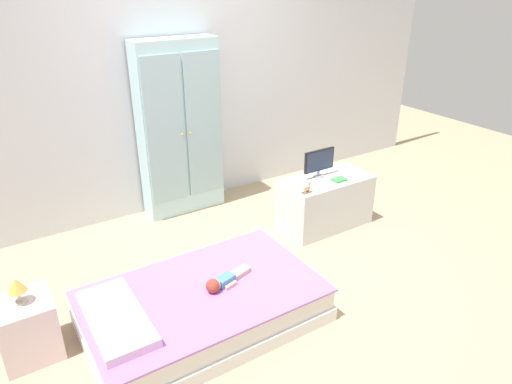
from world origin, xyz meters
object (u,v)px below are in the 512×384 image
at_px(rocking_horse_toy, 307,188).
at_px(tv_stand, 325,202).
at_px(bed, 204,306).
at_px(book_green, 339,180).
at_px(wardrobe, 180,129).
at_px(nightstand, 28,328).
at_px(tv_monitor, 319,161).
at_px(table_lamp, 17,287).
at_px(doll, 221,282).

bearing_deg(rocking_horse_toy, tv_stand, 23.38).
xyz_separation_m(bed, book_green, (1.66, 0.52, 0.36)).
relative_size(wardrobe, tv_stand, 1.99).
bearing_deg(rocking_horse_toy, bed, -159.32).
distance_m(nightstand, book_green, 2.74).
distance_m(tv_monitor, rocking_horse_toy, 0.40).
bearing_deg(tv_stand, bed, -158.73).
distance_m(wardrobe, book_green, 1.58).
height_order(table_lamp, book_green, table_lamp).
distance_m(doll, nightstand, 1.24).
bearing_deg(doll, table_lamp, 163.62).
relative_size(bed, rocking_horse_toy, 14.80).
bearing_deg(nightstand, rocking_horse_toy, 3.86).
bearing_deg(wardrobe, table_lamp, -141.37).
relative_size(table_lamp, tv_monitor, 0.53).
height_order(nightstand, wardrobe, wardrobe).
distance_m(bed, tv_monitor, 1.78).
distance_m(bed, doll, 0.21).
relative_size(table_lamp, wardrobe, 0.10).
bearing_deg(tv_stand, wardrobe, 133.45).
height_order(nightstand, book_green, book_green).
bearing_deg(bed, doll, -13.22).
relative_size(table_lamp, book_green, 1.33).
distance_m(tv_stand, rocking_horse_toy, 0.48).
relative_size(nightstand, book_green, 3.14).
bearing_deg(bed, nightstand, 163.25).
relative_size(nightstand, tv_stand, 0.48).
height_order(bed, doll, doll).
height_order(nightstand, rocking_horse_toy, rocking_horse_toy).
height_order(bed, nightstand, nightstand).
relative_size(tv_monitor, book_green, 2.52).
bearing_deg(tv_stand, nightstand, -173.45).
distance_m(bed, rocking_horse_toy, 1.40).
relative_size(table_lamp, tv_stand, 0.20).
xyz_separation_m(bed, wardrobe, (0.62, 1.66, 0.71)).
xyz_separation_m(wardrobe, tv_monitor, (0.94, -0.96, -0.21)).
height_order(wardrobe, tv_stand, wardrobe).
height_order(doll, nightstand, nightstand).
xyz_separation_m(tv_monitor, book_green, (0.10, -0.17, -0.14)).
distance_m(nightstand, tv_stand, 2.67).
bearing_deg(doll, wardrobe, 73.68).
xyz_separation_m(doll, rocking_horse_toy, (1.13, 0.50, 0.23)).
bearing_deg(tv_monitor, nightstand, -171.74).
bearing_deg(wardrobe, doll, -106.32).
relative_size(wardrobe, tv_monitor, 5.17).
bearing_deg(book_green, nightstand, -175.68).
height_order(bed, tv_stand, tv_stand).
bearing_deg(rocking_horse_toy, wardrobe, 118.23).
bearing_deg(nightstand, doll, -16.38).
bearing_deg(bed, book_green, 17.46).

